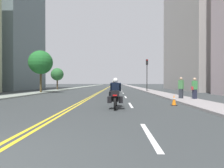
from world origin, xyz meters
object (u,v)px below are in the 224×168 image
at_px(traffic_light_near, 147,69).
at_px(pedestrian_1, 195,89).
at_px(street_tree_1, 57,74).
at_px(motorcycle_3, 115,89).
at_px(motorcycle_4, 116,88).
at_px(motorcycle_1, 115,92).
at_px(motorcycle_5, 114,87).
at_px(street_tree_0, 41,62).
at_px(motorcycle_6, 114,86).
at_px(pedestrian_0, 181,88).
at_px(traffic_cone_0, 174,100).
at_px(motorcycle_2, 114,90).
at_px(motorcycle_0, 115,96).

xyz_separation_m(traffic_light_near, pedestrian_1, (1.40, -12.65, -2.42)).
bearing_deg(street_tree_1, traffic_light_near, -18.04).
bearing_deg(motorcycle_3, motorcycle_4, 90.82).
relative_size(motorcycle_1, motorcycle_5, 1.00).
height_order(street_tree_0, street_tree_1, street_tree_0).
bearing_deg(motorcycle_6, street_tree_0, -131.49).
bearing_deg(motorcycle_1, motorcycle_6, 93.57).
bearing_deg(traffic_light_near, pedestrian_1, -83.67).
xyz_separation_m(pedestrian_0, street_tree_0, (-14.62, 8.28, 2.99)).
height_order(traffic_light_near, pedestrian_1, traffic_light_near).
bearing_deg(street_tree_1, traffic_cone_0, -55.98).
height_order(motorcycle_2, traffic_light_near, traffic_light_near).
distance_m(motorcycle_1, motorcycle_5, 14.85).
distance_m(motorcycle_0, traffic_cone_0, 3.64).
bearing_deg(traffic_cone_0, traffic_light_near, 85.98).
bearing_deg(street_tree_0, motorcycle_2, -30.03).
bearing_deg(motorcycle_2, pedestrian_0, -30.42).
bearing_deg(motorcycle_0, street_tree_0, 128.17).
height_order(motorcycle_2, street_tree_1, street_tree_1).
relative_size(motorcycle_4, traffic_light_near, 0.47).
xyz_separation_m(motorcycle_1, street_tree_1, (-10.35, 17.55, 2.16)).
distance_m(motorcycle_0, motorcycle_5, 19.03).
xyz_separation_m(traffic_light_near, street_tree_0, (-14.08, -3.95, 0.60)).
bearing_deg(motorcycle_4, traffic_light_near, 27.84).
relative_size(traffic_cone_0, pedestrian_0, 0.37).
bearing_deg(street_tree_0, motorcycle_0, -53.48).
height_order(motorcycle_4, traffic_light_near, traffic_light_near).
xyz_separation_m(motorcycle_6, street_tree_0, (-9.18, -9.73, 3.23)).
relative_size(motorcycle_4, traffic_cone_0, 3.46).
distance_m(motorcycle_4, street_tree_1, 12.84).
xyz_separation_m(motorcycle_4, pedestrian_0, (5.02, -10.01, 0.26)).
relative_size(motorcycle_1, traffic_light_near, 0.48).
height_order(motorcycle_4, traffic_cone_0, motorcycle_4).
bearing_deg(pedestrian_1, motorcycle_2, -53.90).
relative_size(motorcycle_1, motorcycle_4, 1.03).
bearing_deg(street_tree_0, motorcycle_4, 10.21).
distance_m(motorcycle_0, traffic_light_near, 17.65).
bearing_deg(motorcycle_0, pedestrian_1, 37.06).
bearing_deg(traffic_cone_0, motorcycle_2, 119.95).
bearing_deg(motorcycle_4, motorcycle_6, 94.42).
relative_size(motorcycle_4, motorcycle_6, 0.99).
bearing_deg(motorcycle_6, street_tree_1, -173.04).
height_order(motorcycle_0, motorcycle_4, motorcycle_4).
bearing_deg(motorcycle_6, pedestrian_0, -71.37).
distance_m(motorcycle_2, motorcycle_6, 15.13).
xyz_separation_m(motorcycle_1, pedestrian_0, (5.16, 0.44, 0.26)).
relative_size(motorcycle_3, pedestrian_0, 1.29).
xyz_separation_m(motorcycle_3, traffic_cone_0, (3.49, -10.38, -0.33)).
distance_m(motorcycle_3, traffic_light_near, 7.49).
bearing_deg(traffic_cone_0, motorcycle_3, 108.61).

